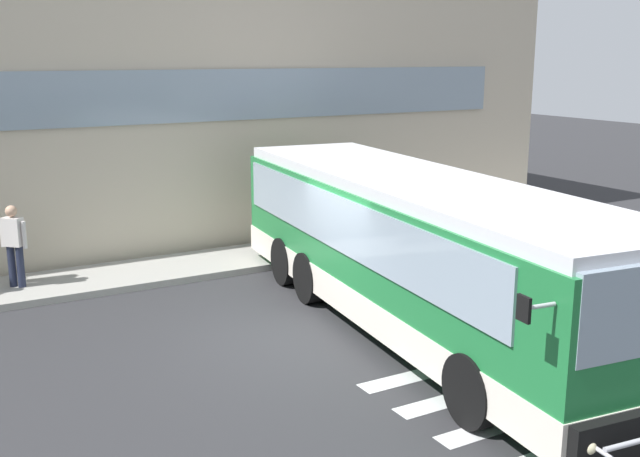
{
  "coord_description": "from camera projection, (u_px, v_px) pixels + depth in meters",
  "views": [
    {
      "loc": [
        -5.77,
        -10.9,
        4.74
      ],
      "look_at": [
        1.19,
        1.28,
        1.5
      ],
      "focal_mm": 42.45,
      "sensor_mm": 36.0,
      "label": 1
    }
  ],
  "objects": [
    {
      "name": "boarding_curb",
      "position": [
        198.0,
        265.0,
        17.13
      ],
      "size": [
        26.54,
        2.0,
        0.15
      ],
      "primitive_type": "cube",
      "color": "#9E9B93",
      "rests_on": "ground"
    },
    {
      "name": "ground_plane",
      "position": [
        297.0,
        335.0,
        13.08
      ],
      "size": [
        80.0,
        90.0,
        0.02
      ],
      "primitive_type": "cube",
      "color": "#2B2B2D",
      "rests_on": "ground"
    },
    {
      "name": "terminal_building",
      "position": [
        86.0,
        100.0,
        21.82
      ],
      "size": [
        24.34,
        13.8,
        6.92
      ],
      "color": "beige",
      "rests_on": "ground"
    },
    {
      "name": "passenger_at_curb_edge",
      "position": [
        14.0,
        242.0,
        15.1
      ],
      "size": [
        0.45,
        0.44,
        1.68
      ],
      "color": "#1E2338",
      "rests_on": "boarding_curb"
    },
    {
      "name": "bus_main_foreground",
      "position": [
        417.0,
        256.0,
        13.11
      ],
      "size": [
        4.15,
        11.22,
        2.7
      ],
      "color": "#1E7238",
      "rests_on": "ground"
    },
    {
      "name": "bay_paint_stripes",
      "position": [
        566.0,
        404.0,
        10.5
      ],
      "size": [
        4.4,
        3.96,
        0.01
      ],
      "color": "silver",
      "rests_on": "ground"
    }
  ]
}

